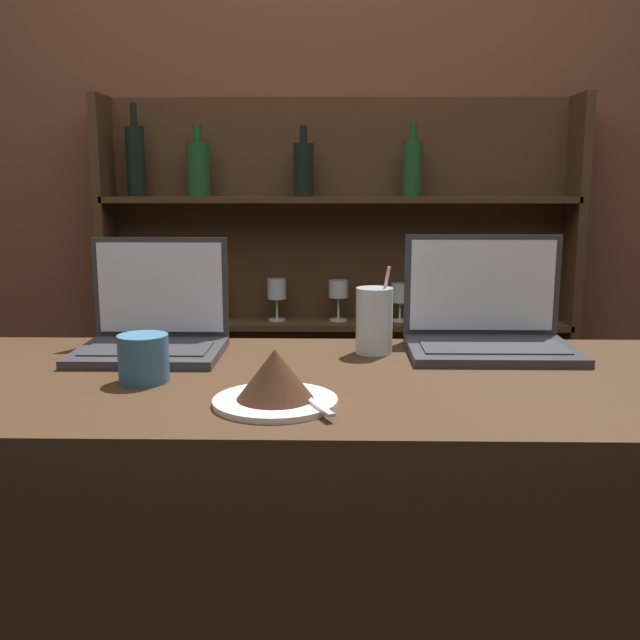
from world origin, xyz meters
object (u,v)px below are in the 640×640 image
(coffee_cup, at_px, (144,358))
(cake_plate, at_px, (275,381))
(laptop_near, at_px, (153,328))
(laptop_far, at_px, (488,326))
(water_glass, at_px, (374,320))

(coffee_cup, bearing_deg, cake_plate, -28.25)
(laptop_near, height_order, laptop_far, laptop_far)
(cake_plate, relative_size, water_glass, 1.10)
(cake_plate, bearing_deg, laptop_near, 128.28)
(cake_plate, relative_size, coffee_cup, 2.24)
(cake_plate, distance_m, coffee_cup, 0.28)
(laptop_near, distance_m, coffee_cup, 0.23)
(water_glass, distance_m, coffee_cup, 0.48)
(laptop_near, distance_m, water_glass, 0.46)
(cake_plate, bearing_deg, coffee_cup, 151.75)
(laptop_near, relative_size, coffee_cup, 3.28)
(water_glass, bearing_deg, laptop_near, -179.81)
(cake_plate, distance_m, water_glass, 0.41)
(laptop_near, bearing_deg, coffee_cup, -80.25)
(laptop_far, relative_size, cake_plate, 1.70)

